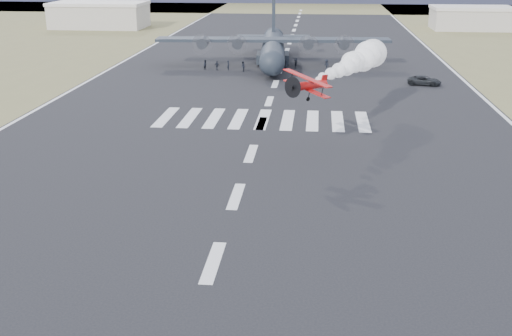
# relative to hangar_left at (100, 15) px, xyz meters

# --- Properties ---
(scrub_far) EXTENTS (500.00, 80.00, 0.00)m
(scrub_far) POSITION_rel_hangar_left_xyz_m (52.00, 85.00, -3.41)
(scrub_far) COLOR olive
(scrub_far) RESTS_ON ground
(runway_markings) EXTENTS (60.00, 260.00, 0.01)m
(runway_markings) POSITION_rel_hangar_left_xyz_m (52.00, -85.00, -3.40)
(runway_markings) COLOR silver
(runway_markings) RESTS_ON ground
(hangar_left) EXTENTS (24.50, 14.50, 6.70)m
(hangar_left) POSITION_rel_hangar_left_xyz_m (0.00, 0.00, 0.00)
(hangar_left) COLOR #A49D91
(hangar_left) RESTS_ON ground
(hangar_right) EXTENTS (20.50, 12.50, 5.90)m
(hangar_right) POSITION_rel_hangar_left_xyz_m (98.00, 5.00, -0.40)
(hangar_right) COLOR #A49D91
(hangar_right) RESTS_ON ground
(aerobatic_biplane) EXTENTS (5.59, 5.33, 2.69)m
(aerobatic_biplane) POSITION_rel_hangar_left_xyz_m (57.60, -108.48, 3.56)
(aerobatic_biplane) COLOR red
(smoke_trail) EXTENTS (8.78, 20.79, 3.58)m
(smoke_trail) POSITION_rel_hangar_left_xyz_m (63.79, -91.15, 3.70)
(smoke_trail) COLOR white
(transport_aircraft) EXTENTS (41.24, 33.93, 11.90)m
(transport_aircraft) POSITION_rel_hangar_left_xyz_m (50.29, -54.47, -0.34)
(transport_aircraft) COLOR #1C232A
(transport_aircraft) RESTS_ON ground
(support_vehicle) EXTENTS (5.40, 3.43, 1.39)m
(support_vehicle) POSITION_rel_hangar_left_xyz_m (74.66, -71.64, -2.71)
(support_vehicle) COLOR black
(support_vehicle) RESTS_ON ground
(crew_a) EXTENTS (0.50, 0.61, 1.66)m
(crew_a) POSITION_rel_hangar_left_xyz_m (43.16, -61.51, -2.58)
(crew_a) COLOR black
(crew_a) RESTS_ON ground
(crew_b) EXTENTS (0.68, 0.93, 1.74)m
(crew_b) POSITION_rel_hangar_left_xyz_m (45.81, -62.82, -2.54)
(crew_b) COLOR black
(crew_b) RESTS_ON ground
(crew_c) EXTENTS (1.18, 1.17, 1.76)m
(crew_c) POSITION_rel_hangar_left_xyz_m (59.90, -59.43, -2.53)
(crew_c) COLOR black
(crew_c) RESTS_ON ground
(crew_d) EXTENTS (1.01, 0.66, 1.60)m
(crew_d) POSITION_rel_hangar_left_xyz_m (41.24, -61.82, -2.61)
(crew_d) COLOR black
(crew_d) RESTS_ON ground
(crew_e) EXTENTS (0.90, 0.77, 1.57)m
(crew_e) POSITION_rel_hangar_left_xyz_m (52.97, -59.21, -2.62)
(crew_e) COLOR black
(crew_e) RESTS_ON ground
(crew_f) EXTENTS (0.63, 1.67, 1.77)m
(crew_f) POSITION_rel_hangar_left_xyz_m (54.59, -58.43, -2.52)
(crew_f) COLOR black
(crew_f) RESTS_ON ground
(crew_g) EXTENTS (0.76, 0.75, 1.61)m
(crew_g) POSITION_rel_hangar_left_xyz_m (52.12, -63.81, -2.60)
(crew_g) COLOR black
(crew_g) RESTS_ON ground
(crew_h) EXTENTS (0.84, 0.96, 1.67)m
(crew_h) POSITION_rel_hangar_left_xyz_m (39.16, -61.30, -2.57)
(crew_h) COLOR black
(crew_h) RESTS_ON ground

